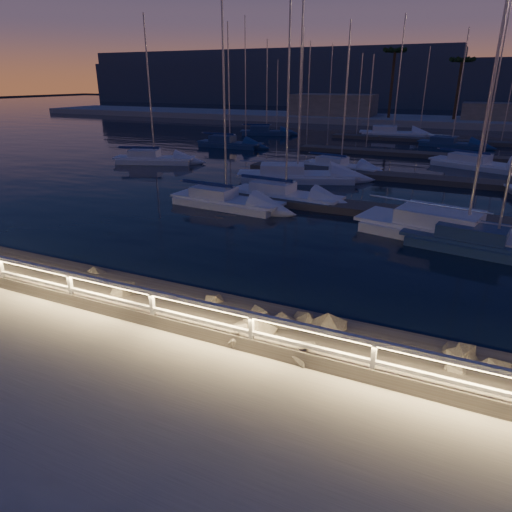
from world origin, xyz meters
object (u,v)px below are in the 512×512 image
Objects in this scene: sailboat_g at (294,175)px; sailboat_n at (391,133)px; sailboat_k at (450,143)px; sailboat_d at (460,231)px; sailboat_f at (283,194)px; sailboat_l at (479,163)px; sailboat_m at (265,132)px; guard_rail at (213,314)px; sailboat_c at (490,243)px; sailboat_b at (224,200)px; sailboat_j at (339,165)px; sailboat_e at (228,143)px; sailboat_a at (153,158)px.

sailboat_g is 31.56m from sailboat_n.
sailboat_k is at bearing 48.18° from sailboat_g.
sailboat_d is 1.41× the size of sailboat_f.
sailboat_l is 1.20× the size of sailboat_m.
sailboat_c reaches higher than guard_rail.
sailboat_b is 36.92m from sailboat_m.
sailboat_f is at bearing -99.17° from sailboat_n.
sailboat_j is 11.84m from sailboat_l.
sailboat_e reaches higher than sailboat_f.
sailboat_k reaches higher than sailboat_m.
sailboat_c is 21.49m from sailboat_l.
sailboat_f reaches higher than sailboat_j.
sailboat_m is at bearing -169.75° from sailboat_n.
sailboat_c is 45.22m from sailboat_m.
sailboat_l is (3.03, -13.11, 0.02)m from sailboat_k.
sailboat_k is 0.85× the size of sailboat_l.
sailboat_b is 1.05× the size of sailboat_j.
sailboat_a is at bearing -137.80° from sailboat_l.
sailboat_g is (-6.12, 22.38, -0.93)m from guard_rail.
sailboat_e is 22.99m from sailboat_n.
sailboat_e is 1.05× the size of sailboat_f.
guard_rail is 14.20m from sailboat_d.
sailboat_k is 10.46m from sailboat_n.
sailboat_f is 20.07m from sailboat_l.
sailboat_b reaches higher than sailboat_j.
sailboat_a is (-20.12, 24.17, -0.94)m from guard_rail.
sailboat_n is (1.71, 31.51, 0.02)m from sailboat_g.
sailboat_e is 0.87× the size of sailboat_n.
guard_rail is 23.22m from sailboat_g.
sailboat_d reaches higher than sailboat_a.
sailboat_k is (21.97, 10.61, -0.05)m from sailboat_e.
sailboat_l reaches higher than sailboat_b.
sailboat_j is at bearing -29.34° from sailboat_e.
sailboat_a is at bearing 168.90° from sailboat_d.
sailboat_l is at bearing 100.42° from sailboat_d.
sailboat_b is at bearing -118.94° from sailboat_g.
guard_rail is at bearing -83.05° from sailboat_k.
sailboat_d is at bearing -69.33° from sailboat_l.
sailboat_n is (-10.55, 20.38, 0.05)m from sailboat_l.
sailboat_m is (-19.99, 48.54, -0.94)m from guard_rail.
sailboat_m is (-25.44, 35.46, -0.04)m from sailboat_d.
sailboat_a is at bearing -125.20° from sailboat_k.
sailboat_d reaches higher than sailboat_k.
sailboat_n reaches higher than sailboat_e.
sailboat_d is 1.43× the size of sailboat_m.
sailboat_e is at bearing 145.52° from sailboat_c.
sailboat_n is (15.70, 29.73, 0.03)m from sailboat_a.
sailboat_c is at bearing -83.87° from sailboat_n.
sailboat_b is 40.14m from sailboat_n.
sailboat_n reaches higher than sailboat_m.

